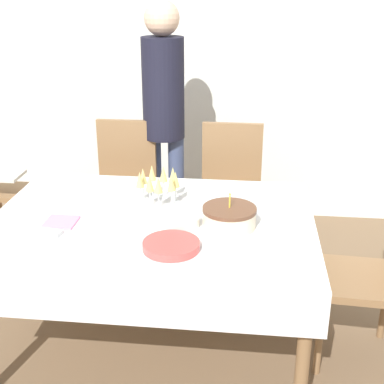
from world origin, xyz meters
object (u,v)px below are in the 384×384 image
object	(u,v)px
person_standing	(164,106)
high_chair	(5,202)
dining_chair_far_right	(230,191)
dining_chair_right_end	(379,266)
birthday_cake	(229,217)
dining_chair_far_left	(125,187)
plate_stack_main	(171,245)
champagne_tray	(158,185)
plate_stack_dessert	(178,221)

from	to	relation	value
person_standing	high_chair	bearing A→B (deg)	-157.32
dining_chair_far_right	high_chair	bearing A→B (deg)	-171.10
dining_chair_far_right	dining_chair_right_end	bearing A→B (deg)	-50.09
dining_chair_far_right	birthday_cake	size ratio (longest dim) A/B	3.73
dining_chair_far_left	birthday_cake	bearing A→B (deg)	-52.10
dining_chair_right_end	plate_stack_main	size ratio (longest dim) A/B	3.80
birthday_cake	champagne_tray	xyz separation A→B (m)	(-0.39, 0.26, 0.05)
plate_stack_dessert	birthday_cake	bearing A→B (deg)	3.64
plate_stack_dessert	high_chair	bearing A→B (deg)	149.19
champagne_tray	person_standing	size ratio (longest dim) A/B	0.16
dining_chair_far_right	plate_stack_dessert	world-z (taller)	dining_chair_far_right
plate_stack_dessert	person_standing	distance (m)	1.22
dining_chair_far_left	dining_chair_far_right	bearing A→B (deg)	-0.00
dining_chair_right_end	champagne_tray	size ratio (longest dim) A/B	3.43
plate_stack_main	plate_stack_dessert	xyz separation A→B (m)	(-0.00, 0.24, 0.01)
dining_chair_far_left	high_chair	distance (m)	0.79
plate_stack_dessert	person_standing	bearing A→B (deg)	102.22
champagne_tray	high_chair	distance (m)	1.25
dining_chair_far_right	plate_stack_dessert	size ratio (longest dim) A/B	4.56
birthday_cake	champagne_tray	distance (m)	0.47
champagne_tray	high_chair	size ratio (longest dim) A/B	0.40
dining_chair_far_right	plate_stack_main	distance (m)	1.25
dining_chair_far_left	person_standing	world-z (taller)	person_standing
champagne_tray	plate_stack_dessert	bearing A→B (deg)	-63.09
champagne_tray	person_standing	xyz separation A→B (m)	(-0.11, 0.89, 0.22)
dining_chair_far_right	champagne_tray	size ratio (longest dim) A/B	3.43
dining_chair_far_right	champagne_tray	bearing A→B (deg)	-117.00
dining_chair_far_left	person_standing	xyz separation A→B (m)	(0.25, 0.19, 0.51)
dining_chair_far_right	birthday_cake	bearing A→B (deg)	-88.10
dining_chair_far_left	birthday_cake	world-z (taller)	dining_chair_far_left
dining_chair_far_left	plate_stack_dessert	xyz separation A→B (m)	(0.50, -0.97, 0.22)
dining_chair_far_left	plate_stack_main	bearing A→B (deg)	-67.60
dining_chair_far_left	dining_chair_far_right	xyz separation A→B (m)	(0.71, -0.00, 0.00)
birthday_cake	dining_chair_far_left	bearing A→B (deg)	127.90
high_chair	dining_chair_far_right	bearing A→B (deg)	8.90
dining_chair_far_right	plate_stack_main	size ratio (longest dim) A/B	3.80
dining_chair_far_left	plate_stack_dessert	bearing A→B (deg)	-62.97
dining_chair_far_left	plate_stack_dessert	distance (m)	1.12
dining_chair_right_end	birthday_cake	distance (m)	0.78
dining_chair_far_left	champagne_tray	world-z (taller)	dining_chair_far_left
champagne_tray	person_standing	world-z (taller)	person_standing
champagne_tray	plate_stack_main	xyz separation A→B (m)	(0.14, -0.52, -0.08)
dining_chair_far_left	plate_stack_dessert	size ratio (longest dim) A/B	4.56
plate_stack_main	high_chair	bearing A→B (deg)	141.74
dining_chair_far_right	dining_chair_right_end	distance (m)	1.20
person_standing	birthday_cake	bearing A→B (deg)	-66.40
birthday_cake	plate_stack_main	distance (m)	0.36
dining_chair_right_end	high_chair	xyz separation A→B (m)	(-2.23, 0.69, -0.05)
dining_chair_right_end	champagne_tray	xyz separation A→B (m)	(-1.13, 0.22, 0.29)
plate_stack_dessert	high_chair	distance (m)	1.48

